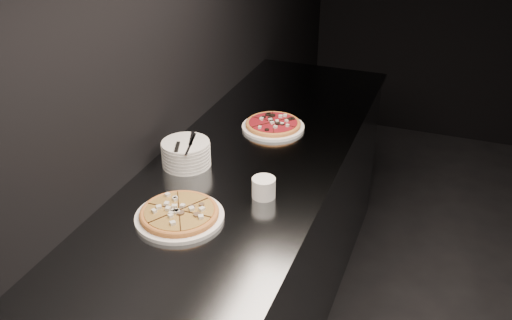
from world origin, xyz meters
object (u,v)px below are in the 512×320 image
(pizza_tomato, at_px, (273,125))
(ramekin, at_px, (264,187))
(pizza_mushroom, at_px, (179,214))
(counter, at_px, (249,248))
(cutlery, at_px, (185,144))
(plate_stack, at_px, (186,153))

(pizza_tomato, bearing_deg, ramekin, -74.20)
(pizza_mushroom, height_order, pizza_tomato, pizza_mushroom)
(counter, distance_m, pizza_tomato, 0.57)
(pizza_tomato, xyz_separation_m, ramekin, (0.16, -0.56, 0.02))
(pizza_mushroom, height_order, cutlery, cutlery)
(pizza_tomato, bearing_deg, cutlery, -114.53)
(counter, relative_size, ramekin, 27.92)
(pizza_mushroom, relative_size, plate_stack, 1.60)
(plate_stack, bearing_deg, cutlery, -62.38)
(plate_stack, relative_size, cutlery, 0.94)
(counter, relative_size, cutlery, 11.78)
(cutlery, bearing_deg, ramekin, -36.27)
(counter, bearing_deg, ramekin, -57.56)
(pizza_mushroom, xyz_separation_m, cutlery, (-0.14, 0.34, 0.09))
(cutlery, bearing_deg, counter, 12.90)
(ramekin, bearing_deg, plate_stack, 162.74)
(pizza_mushroom, distance_m, plate_stack, 0.39)
(pizza_mushroom, xyz_separation_m, pizza_tomato, (0.07, 0.80, -0.00))
(cutlery, height_order, ramekin, cutlery)
(ramekin, bearing_deg, counter, 122.44)
(plate_stack, relative_size, ramekin, 2.22)
(pizza_mushroom, relative_size, pizza_tomato, 1.06)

